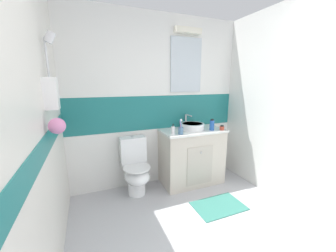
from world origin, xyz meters
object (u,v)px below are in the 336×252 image
toothbrush_cup (181,130)px  soap_dispenser (173,130)px  mouthwash_bottle (212,125)px  hair_gel_jar (222,128)px  toilet (136,168)px  sink_basin (192,126)px

toothbrush_cup → soap_dispenser: 0.11m
soap_dispenser → mouthwash_bottle: mouthwash_bottle is taller
hair_gel_jar → toilet: bearing=171.3°
sink_basin → hair_gel_jar: (0.39, -0.20, -0.02)m
sink_basin → hair_gel_jar: size_ratio=5.70×
toothbrush_cup → hair_gel_jar: size_ratio=3.00×
soap_dispenser → sink_basin: bearing=23.0°
sink_basin → hair_gel_jar: sink_basin is taller
toilet → sink_basin: bearing=0.5°
sink_basin → mouthwash_bottle: (0.24, -0.16, 0.03)m
sink_basin → mouthwash_bottle: sink_basin is taller
toothbrush_cup → mouthwash_bottle: size_ratio=1.28×
soap_dispenser → toothbrush_cup: bearing=-20.1°
toilet → soap_dispenser: bearing=-17.6°
sink_basin → toothbrush_cup: toothbrush_cup is taller
sink_basin → mouthwash_bottle: size_ratio=2.44×
mouthwash_bottle → sink_basin: bearing=145.5°
toothbrush_cup → soap_dispenser: (-0.10, 0.04, -0.00)m
hair_gel_jar → soap_dispenser: bearing=177.2°
mouthwash_bottle → toothbrush_cup: bearing=-175.9°
soap_dispenser → mouthwash_bottle: (0.63, 0.00, 0.02)m
hair_gel_jar → mouthwash_bottle: mouthwash_bottle is taller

